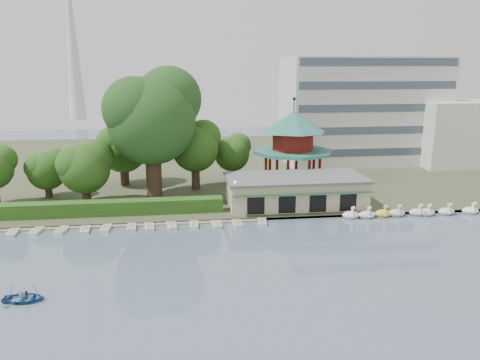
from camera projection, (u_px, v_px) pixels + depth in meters
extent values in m
plane|color=slate|center=(243.00, 284.00, 41.00)|extent=(220.00, 220.00, 0.00)
cube|color=#424930|center=(208.00, 164.00, 91.09)|extent=(220.00, 70.00, 0.40)
cube|color=gray|center=(225.00, 220.00, 57.64)|extent=(220.00, 0.60, 0.30)
cube|color=gray|center=(125.00, 225.00, 56.07)|extent=(34.00, 1.60, 0.24)
cube|color=#CAB990|center=(295.00, 192.00, 62.93)|extent=(18.00, 8.00, 3.60)
cube|color=#595B5E|center=(295.00, 177.00, 62.47)|extent=(18.60, 8.60, 0.30)
cube|color=#194C2D|center=(304.00, 194.00, 58.59)|extent=(18.00, 1.59, 0.45)
cylinder|color=#CAB990|center=(292.00, 182.00, 73.10)|extent=(10.40, 10.40, 1.20)
cylinder|color=#2C7063|center=(293.00, 152.00, 71.96)|extent=(12.40, 12.40, 0.50)
cylinder|color=maroon|center=(293.00, 141.00, 71.57)|extent=(6.40, 6.40, 2.80)
cone|color=#2C7063|center=(294.00, 121.00, 70.87)|extent=(10.00, 10.00, 3.20)
cylinder|color=black|center=(294.00, 105.00, 70.28)|extent=(0.16, 0.16, 1.80)
cube|color=silver|center=(362.00, 110.00, 90.47)|extent=(30.00, 14.00, 20.00)
cube|color=silver|center=(455.00, 134.00, 87.60)|extent=(14.00, 10.00, 12.00)
cone|color=silver|center=(71.00, 34.00, 163.77)|extent=(6.00, 6.00, 60.00)
cube|color=#2A5519|center=(103.00, 208.00, 58.61)|extent=(30.00, 2.00, 1.80)
cylinder|color=black|center=(235.00, 198.00, 58.94)|extent=(0.12, 0.12, 4.00)
sphere|color=beige|center=(235.00, 182.00, 58.45)|extent=(0.36, 0.36, 0.36)
cylinder|color=#3A281C|center=(154.00, 167.00, 65.76)|extent=(2.20, 2.20, 8.82)
sphere|color=#22491B|center=(151.00, 121.00, 64.22)|extent=(12.22, 12.22, 12.22)
sphere|color=#22491B|center=(169.00, 99.00, 65.63)|extent=(9.16, 9.16, 9.16)
sphere|color=#22491B|center=(134.00, 109.00, 62.37)|extent=(8.55, 8.55, 8.55)
cylinder|color=#3A281C|center=(86.00, 190.00, 63.29)|extent=(1.21, 1.21, 3.92)
sphere|color=#2A5519|center=(85.00, 169.00, 62.61)|extent=(6.74, 6.74, 6.74)
sphere|color=#2A5519|center=(96.00, 158.00, 63.46)|extent=(5.05, 5.05, 5.05)
sphere|color=#2A5519|center=(74.00, 164.00, 61.63)|extent=(4.72, 4.72, 4.72)
cylinder|color=#3A281C|center=(48.00, 187.00, 66.50)|extent=(0.98, 0.98, 3.12)
sphere|color=#2A5519|center=(47.00, 171.00, 65.96)|extent=(5.45, 5.45, 5.45)
sphere|color=#2A5519|center=(56.00, 162.00, 66.65)|extent=(4.08, 4.08, 4.08)
sphere|color=#2A5519|center=(38.00, 167.00, 65.17)|extent=(3.81, 3.81, 3.81)
cylinder|color=#3A281C|center=(196.00, 173.00, 70.80)|extent=(1.26, 1.26, 5.02)
sphere|color=#2A5519|center=(195.00, 149.00, 69.93)|extent=(6.97, 6.97, 6.97)
sphere|color=#2A5519|center=(204.00, 137.00, 70.73)|extent=(5.23, 5.23, 5.23)
sphere|color=#2A5519|center=(187.00, 143.00, 68.87)|extent=(4.88, 4.88, 4.88)
sphere|color=#2A5519|center=(2.00, 159.00, 62.70)|extent=(3.92, 3.92, 3.92)
cylinder|color=#3A281C|center=(232.00, 171.00, 75.55)|extent=(1.01, 1.01, 3.68)
sphere|color=#2A5519|center=(232.00, 154.00, 74.92)|extent=(5.61, 5.61, 5.61)
sphere|color=#2A5519|center=(238.00, 146.00, 75.59)|extent=(4.21, 4.21, 4.21)
sphere|color=#2A5519|center=(226.00, 150.00, 74.08)|extent=(3.93, 3.93, 3.93)
cylinder|color=#3A281C|center=(124.00, 170.00, 73.34)|extent=(1.36, 1.36, 4.71)
sphere|color=#2A5519|center=(123.00, 148.00, 72.52)|extent=(7.53, 7.53, 7.53)
sphere|color=#2A5519|center=(133.00, 138.00, 73.44)|extent=(5.65, 5.65, 5.65)
sphere|color=#2A5519|center=(113.00, 143.00, 71.41)|extent=(5.27, 5.27, 5.27)
ellipsoid|color=white|center=(351.00, 215.00, 58.91)|extent=(2.16, 1.44, 0.99)
cylinder|color=white|center=(353.00, 212.00, 58.25)|extent=(0.26, 0.79, 1.29)
sphere|color=white|center=(354.00, 208.00, 57.81)|extent=(0.44, 0.44, 0.44)
ellipsoid|color=silver|center=(367.00, 215.00, 58.99)|extent=(2.16, 1.44, 0.99)
cylinder|color=silver|center=(369.00, 212.00, 58.33)|extent=(0.26, 0.79, 1.29)
sphere|color=silver|center=(370.00, 208.00, 57.89)|extent=(0.44, 0.44, 0.44)
ellipsoid|color=yellow|center=(383.00, 214.00, 59.52)|extent=(2.16, 1.44, 0.99)
cylinder|color=yellow|center=(385.00, 211.00, 58.86)|extent=(0.26, 0.79, 1.29)
sphere|color=yellow|center=(387.00, 206.00, 58.42)|extent=(0.44, 0.44, 0.44)
ellipsoid|color=silver|center=(397.00, 213.00, 59.70)|extent=(2.16, 1.44, 0.99)
cylinder|color=silver|center=(399.00, 210.00, 59.04)|extent=(0.26, 0.79, 1.29)
sphere|color=silver|center=(400.00, 206.00, 58.60)|extent=(0.44, 0.44, 0.44)
ellipsoid|color=silver|center=(417.00, 212.00, 60.02)|extent=(2.16, 1.44, 0.99)
cylinder|color=silver|center=(420.00, 209.00, 59.36)|extent=(0.26, 0.79, 1.29)
sphere|color=silver|center=(422.00, 205.00, 58.92)|extent=(0.44, 0.44, 0.44)
ellipsoid|color=white|center=(426.00, 212.00, 59.98)|extent=(2.16, 1.44, 0.99)
cylinder|color=white|center=(429.00, 210.00, 59.32)|extent=(0.26, 0.79, 1.29)
sphere|color=white|center=(431.00, 205.00, 58.87)|extent=(0.44, 0.44, 0.44)
ellipsoid|color=silver|center=(446.00, 212.00, 60.31)|extent=(2.16, 1.44, 0.99)
cylinder|color=silver|center=(449.00, 209.00, 59.65)|extent=(0.26, 0.79, 1.29)
sphere|color=silver|center=(451.00, 205.00, 59.20)|extent=(0.44, 0.44, 0.44)
ellipsoid|color=white|center=(470.00, 211.00, 60.74)|extent=(2.16, 1.44, 0.99)
cylinder|color=white|center=(473.00, 208.00, 60.08)|extent=(0.26, 0.79, 1.29)
sphere|color=white|center=(475.00, 204.00, 59.64)|extent=(0.44, 0.44, 0.44)
cube|color=silver|center=(13.00, 233.00, 53.09)|extent=(1.07, 2.33, 0.36)
cube|color=silver|center=(36.00, 231.00, 53.66)|extent=(1.38, 2.44, 0.36)
cube|color=silver|center=(62.00, 230.00, 53.85)|extent=(1.32, 2.42, 0.36)
cube|color=silver|center=(85.00, 230.00, 54.02)|extent=(1.12, 2.35, 0.36)
cube|color=silver|center=(106.00, 228.00, 54.53)|extent=(1.20, 2.38, 0.36)
cube|color=silver|center=(132.00, 227.00, 55.00)|extent=(1.11, 2.35, 0.36)
cube|color=silver|center=(149.00, 227.00, 55.05)|extent=(1.28, 2.41, 0.36)
cube|color=silver|center=(172.00, 226.00, 55.51)|extent=(1.30, 2.41, 0.36)
cube|color=silver|center=(194.00, 225.00, 55.72)|extent=(1.17, 2.37, 0.36)
cube|color=silver|center=(217.00, 225.00, 55.87)|extent=(1.18, 2.37, 0.36)
cube|color=silver|center=(237.00, 224.00, 56.23)|extent=(1.25, 2.40, 0.36)
cube|color=silver|center=(262.00, 222.00, 56.78)|extent=(1.25, 2.40, 0.36)
imported|color=#265B94|center=(24.00, 296.00, 37.85)|extent=(4.95, 3.71, 0.97)
imported|color=silver|center=(21.00, 294.00, 37.98)|extent=(0.35, 0.25, 0.92)
imported|color=#373F51|center=(27.00, 296.00, 37.68)|extent=(0.46, 0.37, 0.89)
cylinder|color=#3A281C|center=(8.00, 298.00, 37.73)|extent=(0.94, 0.29, 2.01)
cylinder|color=#3A281C|center=(39.00, 296.00, 38.03)|extent=(0.94, 0.29, 2.01)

